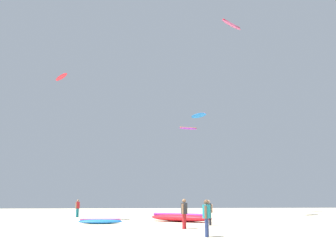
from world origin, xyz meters
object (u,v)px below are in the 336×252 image
object	(u,v)px
person_midground	(78,207)
kite_aloft_0	(188,128)
kite_grounded_near	(180,218)
kite_aloft_1	(199,116)
person_foreground	(207,215)
person_right	(184,211)
person_left	(209,210)
kite_grounded_mid	(100,221)
kite_aloft_2	(61,77)
kite_aloft_3	(232,25)

from	to	relation	value
person_midground	kite_aloft_0	distance (m)	21.86
kite_grounded_near	person_midground	bearing A→B (deg)	137.97
person_midground	kite_aloft_1	distance (m)	28.20
person_midground	person_foreground	bearing A→B (deg)	148.84
person_right	kite_grounded_near	distance (m)	6.73
person_left	person_right	xyz separation A→B (m)	(-2.05, -2.63, 0.04)
kite_grounded_mid	kite_aloft_1	distance (m)	34.58
kite_grounded_mid	person_right	bearing A→B (deg)	-42.70
person_midground	kite_aloft_2	bearing A→B (deg)	114.10
kite_aloft_3	kite_grounded_mid	bearing A→B (deg)	-129.89
person_midground	kite_aloft_1	size ratio (longest dim) A/B	0.53
person_right	kite_grounded_mid	size ratio (longest dim) A/B	0.55
person_left	kite_aloft_0	distance (m)	28.01
kite_grounded_near	person_foreground	bearing A→B (deg)	-91.77
kite_aloft_0	kite_aloft_2	size ratio (longest dim) A/B	1.24
person_left	kite_aloft_2	distance (m)	17.27
person_foreground	kite_aloft_3	world-z (taller)	kite_aloft_3
person_left	kite_aloft_1	distance (m)	34.21
kite_aloft_2	person_left	bearing A→B (deg)	-28.18
person_left	kite_grounded_near	xyz separation A→B (m)	(-1.35, 4.02, -0.66)
kite_grounded_near	kite_aloft_1	distance (m)	31.24
kite_grounded_mid	kite_aloft_3	xyz separation A→B (m)	(16.21, 19.40, 26.64)
person_right	kite_aloft_2	bearing A→B (deg)	-11.31
kite_aloft_0	kite_aloft_1	xyz separation A→B (m)	(2.59, 5.00, 3.28)
person_midground	kite_grounded_mid	size ratio (longest dim) A/B	0.54
kite_aloft_1	person_midground	bearing A→B (deg)	-130.88
person_foreground	person_left	bearing A→B (deg)	98.12
person_foreground	kite_aloft_3	distance (m)	40.12
kite_aloft_1	kite_grounded_near	bearing A→B (deg)	-104.47
person_foreground	person_right	size ratio (longest dim) A/B	0.97
person_left	kite_grounded_mid	distance (m)	7.67
kite_aloft_0	kite_aloft_3	world-z (taller)	kite_aloft_3
person_left	kite_grounded_mid	world-z (taller)	person_left
kite_grounded_near	kite_aloft_1	xyz separation A→B (m)	(6.86, 26.57, 14.92)
person_left	kite_grounded_near	distance (m)	4.29
kite_aloft_2	kite_aloft_1	bearing A→B (deg)	55.09
kite_grounded_mid	person_left	bearing A→B (deg)	-16.92
kite_grounded_mid	kite_aloft_2	xyz separation A→B (m)	(-4.23, 3.96, 12.06)
kite_aloft_0	kite_aloft_1	size ratio (longest dim) A/B	0.90
person_midground	kite_grounded_near	size ratio (longest dim) A/B	0.33
kite_aloft_0	kite_aloft_3	distance (m)	16.52
person_foreground	kite_aloft_3	xyz separation A→B (m)	(10.61, 28.80, 25.85)
kite_grounded_near	kite_aloft_0	distance (m)	24.88
person_foreground	kite_aloft_0	bearing A→B (deg)	103.38
kite_grounded_near	kite_aloft_2	distance (m)	15.83
kite_aloft_0	kite_aloft_3	xyz separation A→B (m)	(5.99, -3.98, 14.87)
person_midground	person_left	distance (m)	16.04
kite_grounded_near	kite_grounded_mid	xyz separation A→B (m)	(-5.95, -1.80, -0.13)
kite_aloft_3	person_midground	bearing A→B (deg)	-154.01
person_foreground	kite_grounded_near	size ratio (longest dim) A/B	0.32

